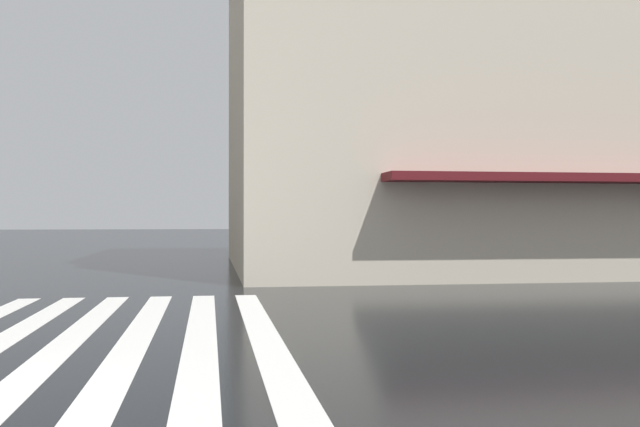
{
  "coord_description": "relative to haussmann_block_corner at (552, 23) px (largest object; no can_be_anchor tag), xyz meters",
  "views": [
    {
      "loc": [
        -7.32,
        -3.39,
        1.9
      ],
      "look_at": [
        6.53,
        -5.48,
        1.97
      ],
      "focal_mm": 41.04,
      "sensor_mm": 36.0,
      "label": 1
    }
  ],
  "objects": [
    {
      "name": "haussmann_block_corner",
      "position": [
        0.0,
        0.0,
        0.0
      ],
      "size": [
        16.68,
        25.36,
        19.81
      ],
      "color": "beige",
      "rests_on": "ground_plane"
    },
    {
      "name": "zebra_crossing",
      "position": [
        -16.23,
        15.73,
        -9.69
      ],
      "size": [
        13.0,
        6.5,
        0.01
      ],
      "color": "silver",
      "rests_on": "ground_plane"
    }
  ]
}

